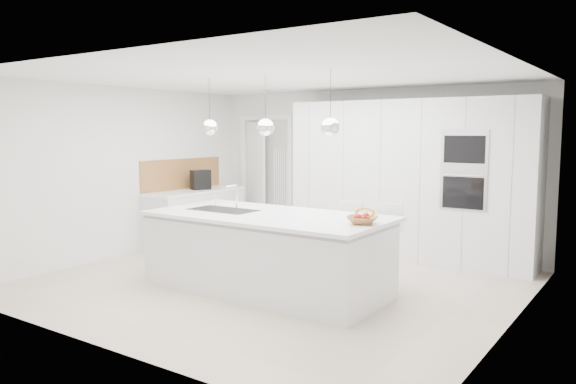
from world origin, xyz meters
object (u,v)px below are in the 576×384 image
Objects in this scene: fruit_bowl at (362,220)px; espresso_machine at (201,180)px; bar_stool_left at (345,242)px; bar_stool_right at (385,247)px; island_base at (266,254)px.

fruit_bowl is 1.01× the size of espresso_machine.
espresso_machine reaches higher than bar_stool_left.
fruit_bowl is at bearing -90.66° from bar_stool_right.
island_base is at bearing -150.81° from bar_stool_right.
bar_stool_right is at bearing -18.15° from bar_stool_left.
island_base is 1.07m from bar_stool_left.
island_base is 2.81× the size of bar_stool_right.
espresso_machine reaches higher than bar_stool_right.
fruit_bowl reaches higher than bar_stool_left.
island_base is 8.73× the size of espresso_machine.
bar_stool_left is 0.98× the size of bar_stool_right.
bar_stool_right is (0.56, -0.07, 0.01)m from bar_stool_left.
fruit_bowl reaches higher than island_base.
fruit_bowl is at bearing 1.90° from island_base.
island_base is at bearing -9.56° from espresso_machine.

